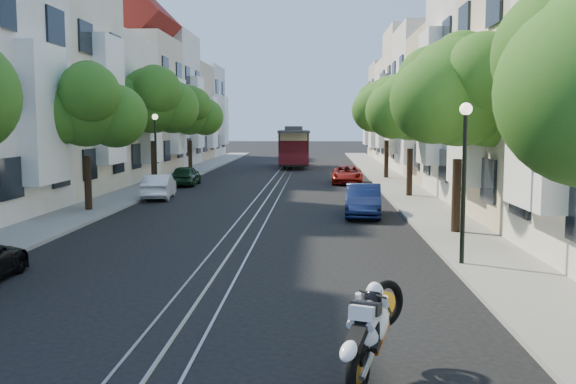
# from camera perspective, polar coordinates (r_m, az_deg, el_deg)

# --- Properties ---
(ground) EXTENTS (200.00, 200.00, 0.00)m
(ground) POSITION_cam_1_polar(r_m,az_deg,el_deg) (40.89, -0.93, 0.82)
(ground) COLOR black
(ground) RESTS_ON ground
(sidewalk_east) EXTENTS (2.50, 80.00, 0.12)m
(sidewalk_east) POSITION_cam_1_polar(r_m,az_deg,el_deg) (41.08, 9.22, 0.85)
(sidewalk_east) COLOR gray
(sidewalk_east) RESTS_ON ground
(sidewalk_west) EXTENTS (2.50, 80.00, 0.12)m
(sidewalk_west) POSITION_cam_1_polar(r_m,az_deg,el_deg) (41.96, -10.86, 0.93)
(sidewalk_west) COLOR gray
(sidewalk_west) RESTS_ON ground
(rail_left) EXTENTS (0.06, 80.00, 0.02)m
(rail_left) POSITION_cam_1_polar(r_m,az_deg,el_deg) (40.93, -1.70, 0.84)
(rail_left) COLOR gray
(rail_left) RESTS_ON ground
(rail_slot) EXTENTS (0.06, 80.00, 0.02)m
(rail_slot) POSITION_cam_1_polar(r_m,az_deg,el_deg) (40.89, -0.93, 0.84)
(rail_slot) COLOR gray
(rail_slot) RESTS_ON ground
(rail_right) EXTENTS (0.06, 80.00, 0.02)m
(rail_right) POSITION_cam_1_polar(r_m,az_deg,el_deg) (40.86, -0.16, 0.83)
(rail_right) COLOR gray
(rail_right) RESTS_ON ground
(lane_line) EXTENTS (0.08, 80.00, 0.01)m
(lane_line) POSITION_cam_1_polar(r_m,az_deg,el_deg) (40.89, -0.93, 0.83)
(lane_line) COLOR tan
(lane_line) RESTS_ON ground
(townhouses_east) EXTENTS (7.75, 72.00, 12.00)m
(townhouses_east) POSITION_cam_1_polar(r_m,az_deg,el_deg) (41.65, 15.74, 7.83)
(townhouses_east) COLOR beige
(townhouses_east) RESTS_ON ground
(townhouses_west) EXTENTS (7.75, 72.00, 11.76)m
(townhouses_west) POSITION_cam_1_polar(r_m,az_deg,el_deg) (43.05, -17.07, 7.59)
(townhouses_west) COLOR silver
(townhouses_west) RESTS_ON ground
(tree_e_b) EXTENTS (4.93, 4.08, 6.68)m
(tree_e_b) POSITION_cam_1_polar(r_m,az_deg,el_deg) (22.15, 15.14, 8.43)
(tree_e_b) COLOR black
(tree_e_b) RESTS_ON ground
(tree_e_c) EXTENTS (4.84, 3.99, 6.52)m
(tree_e_c) POSITION_cam_1_polar(r_m,az_deg,el_deg) (32.97, 10.98, 7.45)
(tree_e_c) COLOR black
(tree_e_c) RESTS_ON ground
(tree_e_d) EXTENTS (5.01, 4.16, 6.85)m
(tree_e_d) POSITION_cam_1_polar(r_m,az_deg,el_deg) (43.89, 8.89, 7.47)
(tree_e_d) COLOR black
(tree_e_d) RESTS_ON ground
(tree_w_b) EXTENTS (4.72, 3.87, 6.27)m
(tree_w_b) POSITION_cam_1_polar(r_m,az_deg,el_deg) (28.32, -17.46, 7.12)
(tree_w_b) COLOR black
(tree_w_b) RESTS_ON ground
(tree_w_c) EXTENTS (5.13, 4.28, 7.09)m
(tree_w_c) POSITION_cam_1_polar(r_m,az_deg,el_deg) (38.86, -11.89, 7.90)
(tree_w_c) COLOR black
(tree_w_c) RESTS_ON ground
(tree_w_d) EXTENTS (4.84, 3.99, 6.52)m
(tree_w_d) POSITION_cam_1_polar(r_m,az_deg,el_deg) (49.57, -8.69, 6.99)
(tree_w_d) COLOR black
(tree_w_d) RESTS_ON ground
(lamp_east) EXTENTS (0.32, 0.32, 4.16)m
(lamp_east) POSITION_cam_1_polar(r_m,az_deg,el_deg) (17.09, 15.42, 2.85)
(lamp_east) COLOR black
(lamp_east) RESTS_ON ground
(lamp_west) EXTENTS (0.32, 0.32, 4.16)m
(lamp_west) POSITION_cam_1_polar(r_m,az_deg,el_deg) (35.76, -11.70, 4.51)
(lamp_west) COLOR black
(lamp_west) RESTS_ON ground
(sportbike_rider) EXTENTS (1.07, 1.88, 1.42)m
(sportbike_rider) POSITION_cam_1_polar(r_m,az_deg,el_deg) (9.63, 7.34, -11.76)
(sportbike_rider) COLOR black
(sportbike_rider) RESTS_ON ground
(cable_car) EXTENTS (2.97, 8.52, 3.24)m
(cable_car) POSITION_cam_1_polar(r_m,az_deg,el_deg) (55.67, 0.49, 4.19)
(cable_car) COLOR black
(cable_car) RESTS_ON ground
(parked_car_e_mid) EXTENTS (1.67, 4.05, 1.30)m
(parked_car_e_mid) POSITION_cam_1_polar(r_m,az_deg,el_deg) (26.15, 6.73, -0.76)
(parked_car_e_mid) COLOR #0C163F
(parked_car_e_mid) RESTS_ON ground
(parked_car_e_far) EXTENTS (2.05, 4.15, 1.13)m
(parked_car_e_far) POSITION_cam_1_polar(r_m,az_deg,el_deg) (40.43, 5.27, 1.54)
(parked_car_e_far) COLOR maroon
(parked_car_e_far) RESTS_ON ground
(parked_car_w_mid) EXTENTS (1.67, 3.83, 1.23)m
(parked_car_w_mid) POSITION_cam_1_polar(r_m,az_deg,el_deg) (32.82, -11.40, 0.48)
(parked_car_w_mid) COLOR white
(parked_car_w_mid) RESTS_ON ground
(parked_car_w_far) EXTENTS (1.50, 3.64, 1.23)m
(parked_car_w_far) POSITION_cam_1_polar(r_m,az_deg,el_deg) (39.56, -9.08, 1.46)
(parked_car_w_far) COLOR #14331D
(parked_car_w_far) RESTS_ON ground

